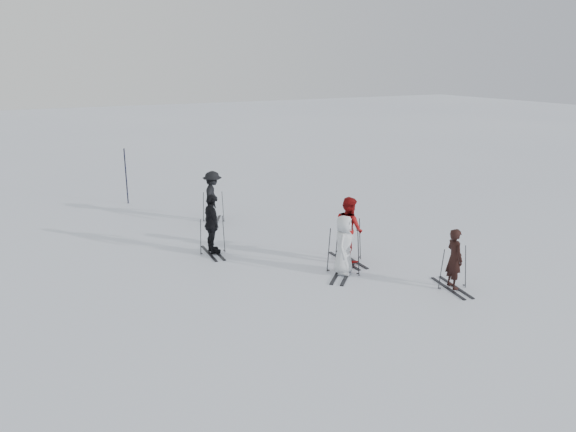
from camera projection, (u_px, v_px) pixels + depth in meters
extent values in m
plane|color=silver|center=(303.00, 256.00, 17.00)|extent=(120.00, 120.00, 0.00)
imported|color=black|center=(454.00, 260.00, 14.37)|extent=(0.48, 0.64, 1.58)
imported|color=maroon|center=(349.00, 230.00, 16.32)|extent=(0.76, 0.96, 1.91)
imported|color=silver|center=(344.00, 246.00, 15.35)|extent=(0.94, 0.94, 1.65)
imported|color=black|center=(212.00, 225.00, 16.95)|extent=(0.51, 1.09, 1.82)
imported|color=black|center=(213.00, 197.00, 20.32)|extent=(1.17, 1.37, 1.84)
cylinder|color=black|center=(126.00, 176.00, 22.87)|extent=(0.07, 0.07, 2.28)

